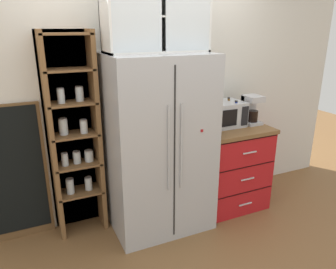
{
  "coord_description": "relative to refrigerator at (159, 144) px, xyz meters",
  "views": [
    {
      "loc": [
        -1.13,
        -2.67,
        1.93
      ],
      "look_at": [
        0.1,
        0.0,
        0.94
      ],
      "focal_mm": 34.53,
      "sensor_mm": 36.0,
      "label": 1
    }
  ],
  "objects": [
    {
      "name": "ground_plane",
      "position": [
        -0.0,
        -0.0,
        -0.85
      ],
      "size": [
        10.7,
        10.7,
        0.0
      ],
      "primitive_type": "plane",
      "color": "brown"
    },
    {
      "name": "wall_back_cream",
      "position": [
        -0.0,
        0.4,
        0.42
      ],
      "size": [
        5.0,
        0.1,
        2.55
      ],
      "primitive_type": "cube",
      "color": "silver",
      "rests_on": "ground"
    },
    {
      "name": "refrigerator",
      "position": [
        0.0,
        0.0,
        0.0
      ],
      "size": [
        0.94,
        0.72,
        1.71
      ],
      "color": "#B7BABF",
      "rests_on": "ground"
    },
    {
      "name": "pantry_shelf_column",
      "position": [
        -0.74,
        0.28,
        0.12
      ],
      "size": [
        0.49,
        0.29,
        1.91
      ],
      "color": "brown",
      "rests_on": "ground"
    },
    {
      "name": "counter_cabinet",
      "position": [
        0.86,
        0.03,
        -0.39
      ],
      "size": [
        0.73,
        0.66,
        0.92
      ],
      "color": "red",
      "rests_on": "ground"
    },
    {
      "name": "microwave",
      "position": [
        0.77,
        0.08,
        0.19
      ],
      "size": [
        0.44,
        0.33,
        0.26
      ],
      "color": "#B7BABF",
      "rests_on": "counter_cabinet"
    },
    {
      "name": "coffee_maker",
      "position": [
        1.1,
        0.04,
        0.22
      ],
      "size": [
        0.17,
        0.2,
        0.31
      ],
      "color": "#B7B7BC",
      "rests_on": "counter_cabinet"
    },
    {
      "name": "mug_charcoal",
      "position": [
        0.86,
        0.05,
        0.11
      ],
      "size": [
        0.12,
        0.09,
        0.09
      ],
      "color": "#2D2D33",
      "rests_on": "counter_cabinet"
    },
    {
      "name": "mug_navy",
      "position": [
        0.86,
        0.04,
        0.1
      ],
      "size": [
        0.11,
        0.07,
        0.08
      ],
      "color": "navy",
      "rests_on": "counter_cabinet"
    },
    {
      "name": "bottle_cobalt",
      "position": [
        0.86,
        -0.02,
        0.19
      ],
      "size": [
        0.07,
        0.07,
        0.28
      ],
      "color": "navy",
      "rests_on": "counter_cabinet"
    },
    {
      "name": "bottle_amber",
      "position": [
        0.86,
        0.12,
        0.19
      ],
      "size": [
        0.07,
        0.07,
        0.29
      ],
      "color": "brown",
      "rests_on": "counter_cabinet"
    },
    {
      "name": "upper_cabinet",
      "position": [
        -0.0,
        0.05,
        1.15
      ],
      "size": [
        0.91,
        0.32,
        0.59
      ],
      "color": "silver",
      "rests_on": "refrigerator"
    },
    {
      "name": "chalkboard_menu",
      "position": [
        -1.3,
        0.33,
        -0.2
      ],
      "size": [
        0.6,
        0.04,
        1.3
      ],
      "color": "brown",
      "rests_on": "ground"
    }
  ]
}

